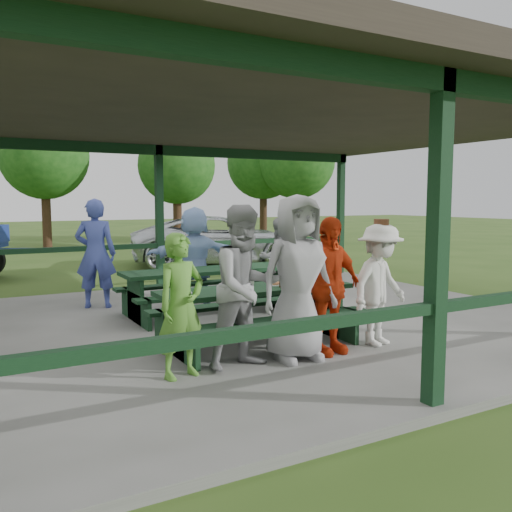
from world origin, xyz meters
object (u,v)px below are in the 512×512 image
contestant_green (181,306)px  spectator_blue (96,253)px  spectator_lblue (194,256)px  picnic_table_near (256,308)px  contestant_red (328,286)px  picnic_table_far (209,285)px  pickup_truck (220,240)px  contestant_grey_mid (297,278)px  spectator_grey (278,258)px  contestant_white_fedora (380,284)px  contestant_grey_left (246,287)px

contestant_green → spectator_blue: (0.05, 4.20, 0.18)m
spectator_lblue → spectator_blue: 1.69m
picnic_table_near → contestant_red: bearing=-55.1°
spectator_lblue → spectator_blue: bearing=-15.5°
picnic_table_far → pickup_truck: size_ratio=0.53×
contestant_green → spectator_lblue: (1.62, 3.56, 0.11)m
picnic_table_near → contestant_grey_mid: (0.09, -0.83, 0.49)m
picnic_table_near → spectator_grey: spectator_grey is taller
contestant_green → contestant_white_fedora: bearing=-15.2°
spectator_grey → contestant_white_fedora: bearing=87.2°
picnic_table_near → picnic_table_far: (0.22, 2.00, 0.01)m
picnic_table_near → picnic_table_far: 2.01m
spectator_grey → picnic_table_far: bearing=29.4°
spectator_lblue → spectator_grey: bearing=-175.0°
spectator_lblue → spectator_grey: spectator_lblue is taller
contestant_green → contestant_red: (1.88, -0.03, 0.07)m
spectator_lblue → pickup_truck: 6.85m
contestant_green → spectator_lblue: bearing=51.0°
spectator_blue → contestant_grey_left: bearing=121.5°
picnic_table_near → contestant_white_fedora: bearing=-30.3°
contestant_green → pickup_truck: (4.92, 9.55, -0.13)m
contestant_grey_mid → pickup_truck: contestant_grey_mid is taller
contestant_grey_mid → contestant_red: size_ratio=1.16×
contestant_green → spectator_grey: 4.82m
picnic_table_far → contestant_grey_mid: contestant_grey_mid is taller
spectator_grey → spectator_blue: bearing=-5.2°
contestant_grey_mid → contestant_red: bearing=7.3°
spectator_lblue → pickup_truck: (3.30, 5.99, -0.24)m
spectator_blue → pickup_truck: bearing=-110.2°
contestant_grey_left → spectator_blue: (-0.70, 4.23, 0.04)m
picnic_table_far → contestant_grey_mid: (-0.12, -2.83, 0.49)m
picnic_table_near → picnic_table_far: size_ratio=0.92×
picnic_table_near → spectator_blue: (-1.27, 3.43, 0.47)m
contestant_grey_left → spectator_blue: size_ratio=0.96×
spectator_blue → pickup_truck: size_ratio=0.36×
contestant_grey_left → contestant_white_fedora: 1.95m
picnic_table_far → contestant_grey_mid: size_ratio=1.45×
contestant_grey_left → spectator_blue: 4.29m
picnic_table_near → picnic_table_far: same height
spectator_blue → contestant_red: bearing=135.4°
contestant_grey_left → picnic_table_near: bearing=47.8°
spectator_blue → pickup_truck: 7.24m
picnic_table_near → contestant_white_fedora: contestant_white_fedora is taller
contestant_grey_left → contestant_red: size_ratio=1.09×
contestant_white_fedora → spectator_blue: 5.00m
contestant_grey_mid → spectator_grey: size_ratio=1.27×
picnic_table_near → contestant_grey_left: size_ratio=1.42×
contestant_white_fedora → pickup_truck: contestant_white_fedora is taller
contestant_grey_mid → spectator_lblue: bearing=90.0°
picnic_table_near → contestant_grey_left: bearing=-125.4°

